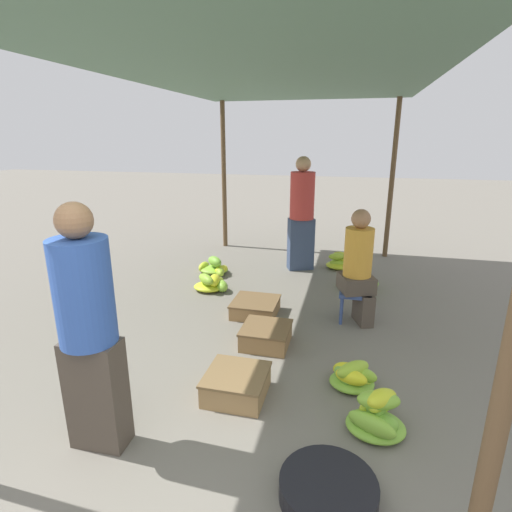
{
  "coord_description": "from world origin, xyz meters",
  "views": [
    {
      "loc": [
        0.85,
        -1.12,
        1.96
      ],
      "look_at": [
        0.0,
        2.35,
        0.89
      ],
      "focal_mm": 28.0,
      "sensor_mm": 36.0,
      "label": 1
    }
  ],
  "objects_px": {
    "crate_near": "(266,335)",
    "basin_black": "(328,490)",
    "vendor_foreground": "(88,328)",
    "crate_mid": "(236,384)",
    "banana_pile_right_0": "(360,280)",
    "banana_pile_right_3": "(342,262)",
    "banana_pile_right_1": "(352,376)",
    "banana_pile_right_2": "(377,414)",
    "banana_pile_left_1": "(215,268)",
    "banana_pile_left_0": "(211,283)",
    "shopper_walking_mid": "(302,212)",
    "stool": "(355,296)",
    "vendor_seated": "(359,266)",
    "crate_far": "(255,307)"
  },
  "relations": [
    {
      "from": "crate_near",
      "to": "basin_black",
      "type": "bearing_deg",
      "value": -66.21
    },
    {
      "from": "vendor_foreground",
      "to": "crate_mid",
      "type": "height_order",
      "value": "vendor_foreground"
    },
    {
      "from": "banana_pile_right_0",
      "to": "crate_near",
      "type": "distance_m",
      "value": 2.02
    },
    {
      "from": "vendor_foreground",
      "to": "banana_pile_right_3",
      "type": "distance_m",
      "value": 4.43
    },
    {
      "from": "banana_pile_right_1",
      "to": "banana_pile_right_2",
      "type": "bearing_deg",
      "value": -70.79
    },
    {
      "from": "banana_pile_left_1",
      "to": "crate_mid",
      "type": "bearing_deg",
      "value": -67.17
    },
    {
      "from": "basin_black",
      "to": "banana_pile_left_0",
      "type": "xyz_separation_m",
      "value": [
        -1.74,
        2.89,
        0.02
      ]
    },
    {
      "from": "banana_pile_right_0",
      "to": "banana_pile_right_3",
      "type": "relative_size",
      "value": 1.29
    },
    {
      "from": "vendor_foreground",
      "to": "shopper_walking_mid",
      "type": "relative_size",
      "value": 0.95
    },
    {
      "from": "vendor_foreground",
      "to": "banana_pile_left_1",
      "type": "xyz_separation_m",
      "value": [
        -0.43,
        3.44,
        -0.76
      ]
    },
    {
      "from": "banana_pile_left_0",
      "to": "banana_pile_right_3",
      "type": "bearing_deg",
      "value": 38.61
    },
    {
      "from": "banana_pile_right_1",
      "to": "banana_pile_right_0",
      "type": "bearing_deg",
      "value": 88.26
    },
    {
      "from": "basin_black",
      "to": "banana_pile_left_1",
      "type": "distance_m",
      "value": 4.02
    },
    {
      "from": "stool",
      "to": "banana_pile_right_3",
      "type": "height_order",
      "value": "stool"
    },
    {
      "from": "banana_pile_left_1",
      "to": "shopper_walking_mid",
      "type": "distance_m",
      "value": 1.54
    },
    {
      "from": "vendor_seated",
      "to": "basin_black",
      "type": "xyz_separation_m",
      "value": [
        -0.13,
        -2.38,
        -0.58
      ]
    },
    {
      "from": "banana_pile_right_0",
      "to": "crate_near",
      "type": "height_order",
      "value": "banana_pile_right_0"
    },
    {
      "from": "shopper_walking_mid",
      "to": "banana_pile_right_2",
      "type": "bearing_deg",
      "value": -73.82
    },
    {
      "from": "banana_pile_left_0",
      "to": "banana_pile_right_2",
      "type": "height_order",
      "value": "banana_pile_right_2"
    },
    {
      "from": "banana_pile_right_1",
      "to": "crate_near",
      "type": "bearing_deg",
      "value": 148.28
    },
    {
      "from": "banana_pile_left_0",
      "to": "shopper_walking_mid",
      "type": "bearing_deg",
      "value": 48.55
    },
    {
      "from": "banana_pile_left_1",
      "to": "shopper_walking_mid",
      "type": "height_order",
      "value": "shopper_walking_mid"
    },
    {
      "from": "banana_pile_right_2",
      "to": "crate_far",
      "type": "height_order",
      "value": "banana_pile_right_2"
    },
    {
      "from": "banana_pile_right_1",
      "to": "basin_black",
      "type": "bearing_deg",
      "value": -95.81
    },
    {
      "from": "crate_mid",
      "to": "crate_far",
      "type": "distance_m",
      "value": 1.51
    },
    {
      "from": "vendor_foreground",
      "to": "banana_pile_right_3",
      "type": "bearing_deg",
      "value": 71.1
    },
    {
      "from": "banana_pile_right_2",
      "to": "crate_near",
      "type": "bearing_deg",
      "value": 135.05
    },
    {
      "from": "banana_pile_right_0",
      "to": "crate_near",
      "type": "xyz_separation_m",
      "value": [
        -0.9,
        -1.8,
        -0.01
      ]
    },
    {
      "from": "banana_pile_right_0",
      "to": "vendor_seated",
      "type": "bearing_deg",
      "value": -92.91
    },
    {
      "from": "banana_pile_left_0",
      "to": "crate_near",
      "type": "relative_size",
      "value": 1.11
    },
    {
      "from": "banana_pile_right_0",
      "to": "vendor_foreground",
      "type": "bearing_deg",
      "value": -116.67
    },
    {
      "from": "banana_pile_right_0",
      "to": "basin_black",
      "type": "bearing_deg",
      "value": -93.07
    },
    {
      "from": "banana_pile_right_0",
      "to": "banana_pile_right_3",
      "type": "xyz_separation_m",
      "value": [
        -0.26,
        0.79,
        -0.01
      ]
    },
    {
      "from": "vendor_seated",
      "to": "basin_black",
      "type": "bearing_deg",
      "value": -93.13
    },
    {
      "from": "banana_pile_left_1",
      "to": "crate_far",
      "type": "bearing_deg",
      "value": -53.01
    },
    {
      "from": "banana_pile_right_0",
      "to": "banana_pile_right_2",
      "type": "relative_size",
      "value": 1.18
    },
    {
      "from": "banana_pile_left_0",
      "to": "banana_pile_left_1",
      "type": "height_order",
      "value": "banana_pile_left_1"
    },
    {
      "from": "banana_pile_left_0",
      "to": "shopper_walking_mid",
      "type": "height_order",
      "value": "shopper_walking_mid"
    },
    {
      "from": "vendor_seated",
      "to": "shopper_walking_mid",
      "type": "height_order",
      "value": "shopper_walking_mid"
    },
    {
      "from": "vendor_seated",
      "to": "crate_mid",
      "type": "distance_m",
      "value": 1.92
    },
    {
      "from": "crate_near",
      "to": "banana_pile_right_3",
      "type": "bearing_deg",
      "value": 76.22
    },
    {
      "from": "banana_pile_right_1",
      "to": "vendor_foreground",
      "type": "bearing_deg",
      "value": -147.46
    },
    {
      "from": "basin_black",
      "to": "shopper_walking_mid",
      "type": "xyz_separation_m",
      "value": [
        -0.71,
        4.06,
        0.82
      ]
    },
    {
      "from": "stool",
      "to": "banana_pile_right_3",
      "type": "xyz_separation_m",
      "value": [
        -0.2,
        1.83,
        -0.19
      ]
    },
    {
      "from": "crate_mid",
      "to": "vendor_foreground",
      "type": "bearing_deg",
      "value": -136.29
    },
    {
      "from": "vendor_foreground",
      "to": "banana_pile_right_1",
      "type": "height_order",
      "value": "vendor_foreground"
    },
    {
      "from": "banana_pile_right_1",
      "to": "vendor_seated",
      "type": "bearing_deg",
      "value": 89.22
    },
    {
      "from": "banana_pile_left_0",
      "to": "banana_pile_left_1",
      "type": "relative_size",
      "value": 1.04
    },
    {
      "from": "banana_pile_right_3",
      "to": "crate_near",
      "type": "height_order",
      "value": "banana_pile_right_3"
    },
    {
      "from": "vendor_foreground",
      "to": "banana_pile_right_0",
      "type": "bearing_deg",
      "value": 63.33
    }
  ]
}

